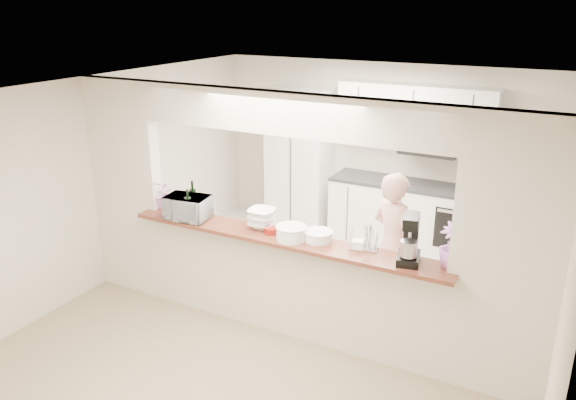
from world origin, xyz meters
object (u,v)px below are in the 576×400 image
Objects in this scene: refrigerator at (533,209)px; stand_mixer at (410,241)px; person at (393,245)px; toaster_oven at (187,208)px.

refrigerator is 2.82m from stand_mixer.
person is at bearing -124.65° from refrigerator.
toaster_oven is 2.23m from person.
refrigerator is 3.81× the size of stand_mixer.
person reaches higher than toaster_oven.
stand_mixer is at bearing -106.79° from refrigerator.
person is (-1.22, -1.76, -0.05)m from refrigerator.
person is at bearing 18.22° from toaster_oven.
toaster_oven is at bearing 56.33° from person.
person is (1.96, 0.98, -0.41)m from toaster_oven.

